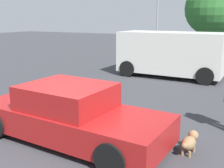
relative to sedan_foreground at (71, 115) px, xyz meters
name	(u,v)px	position (x,y,z in m)	size (l,w,h in m)	color
ground_plane	(68,137)	(-0.14, 0.05, -0.60)	(80.00, 80.00, 0.00)	#38383D
sedan_foreground	(71,115)	(0.00, 0.00, 0.00)	(4.65, 2.11, 1.30)	maroon
dog	(190,141)	(2.60, 0.59, -0.34)	(0.32, 0.70, 0.42)	olive
van_white	(171,53)	(0.02, 8.03, 0.55)	(4.87, 2.29, 2.12)	silver
tree_back_left	(212,8)	(0.42, 16.63, 2.83)	(3.81, 3.81, 5.34)	brown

